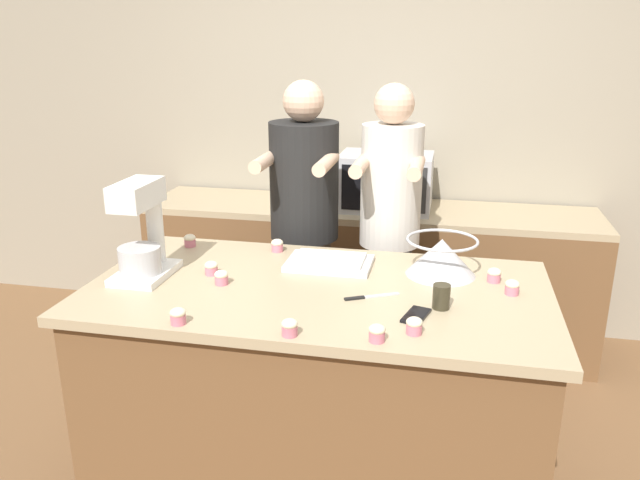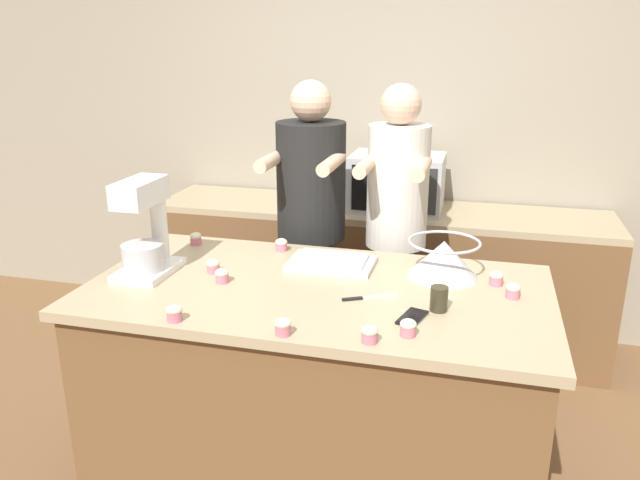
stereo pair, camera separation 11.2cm
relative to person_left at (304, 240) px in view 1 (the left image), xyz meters
name	(u,v)px [view 1 (the left image)]	position (x,y,z in m)	size (l,w,h in m)	color
back_wall	(377,126)	(0.23, 1.09, 0.45)	(10.00, 0.06, 2.70)	gray
island_counter	(318,391)	(0.23, -0.75, -0.42)	(1.83, 0.97, 0.96)	brown
back_counter	(366,274)	(0.23, 0.74, -0.45)	(2.80, 0.60, 0.89)	brown
person_left	(304,240)	(0.00, 0.00, 0.00)	(0.36, 0.51, 1.71)	brown
person_right	(389,244)	(0.44, 0.00, 0.01)	(0.32, 0.49, 1.70)	#232328
stand_mixer	(142,236)	(-0.49, -0.79, 0.24)	(0.20, 0.30, 0.40)	white
mixing_bowl	(441,256)	(0.71, -0.51, 0.14)	(0.30, 0.30, 0.16)	#BCBCC1
baking_tray	(330,262)	(0.24, -0.51, 0.08)	(0.36, 0.24, 0.04)	silver
microwave_oven	(386,182)	(0.34, 0.74, 0.16)	(0.56, 0.40, 0.34)	#B7B7BC
cell_phone	(416,315)	(0.63, -0.95, 0.07)	(0.11, 0.16, 0.01)	black
drinking_glass	(441,297)	(0.72, -0.86, 0.11)	(0.06, 0.06, 0.09)	#332D1E
knife	(368,297)	(0.45, -0.82, 0.06)	(0.20, 0.12, 0.01)	#BCBCC1
cupcake_0	(288,327)	(0.23, -1.18, 0.09)	(0.06, 0.06, 0.06)	#D17084
cupcake_1	(178,316)	(-0.17, -1.18, 0.09)	(0.06, 0.06, 0.06)	#D17084
cupcake_2	(377,333)	(0.52, -1.17, 0.09)	(0.06, 0.06, 0.06)	#D17084
cupcake_3	(190,240)	(-0.47, -0.38, 0.09)	(0.06, 0.06, 0.06)	#D17084
cupcake_4	(414,325)	(0.64, -1.09, 0.09)	(0.06, 0.06, 0.06)	#D17084
cupcake_5	(277,245)	(-0.04, -0.37, 0.09)	(0.06, 0.06, 0.06)	#D17084
cupcake_6	(211,268)	(-0.23, -0.71, 0.09)	(0.06, 0.06, 0.06)	#D17084
cupcake_7	(494,275)	(0.92, -0.55, 0.09)	(0.06, 0.06, 0.06)	#D17084
cupcake_8	(221,277)	(-0.15, -0.80, 0.09)	(0.06, 0.06, 0.06)	#D17084
cupcake_9	(512,287)	(0.98, -0.67, 0.09)	(0.06, 0.06, 0.06)	#D17084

